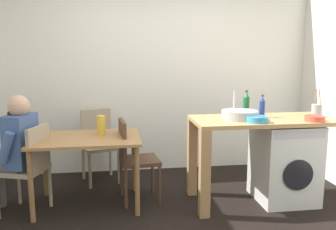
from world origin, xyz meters
TOP-DOWN VIEW (x-y plane):
  - ground_plane at (0.00, 0.00)m, footprint 5.46×5.46m
  - wall_back at (0.00, 1.75)m, footprint 4.60×0.10m
  - dining_table at (-0.86, 0.60)m, footprint 1.10×0.76m
  - chair_person_seat at (-1.41, 0.48)m, footprint 0.50×0.50m
  - chair_opposite at (-0.38, 0.64)m, footprint 0.44×0.44m
  - chair_spare_by_wall at (-0.78, 1.37)m, footprint 0.50×0.50m
  - seated_person at (-1.56, 0.53)m, footprint 0.56×0.54m
  - kitchen_counter at (0.78, 0.44)m, footprint 1.50×0.68m
  - washing_machine at (1.26, 0.44)m, footprint 0.60×0.61m
  - sink_basin at (0.73, 0.44)m, footprint 0.38×0.38m
  - tap at (0.73, 0.62)m, footprint 0.02×0.02m
  - bottle_tall_green at (0.90, 0.71)m, footprint 0.07×0.07m
  - bottle_squat_brown at (1.00, 0.50)m, footprint 0.06×0.06m
  - mixing_bowl at (0.84, 0.24)m, footprint 0.22×0.22m
  - utensil_crock at (1.62, 0.49)m, footprint 0.11×0.11m
  - colander at (1.44, 0.22)m, footprint 0.20×0.20m
  - vase at (-0.71, 0.70)m, footprint 0.09×0.09m
  - scissors at (0.94, 0.34)m, footprint 0.15×0.06m

SIDE VIEW (x-z plane):
  - ground_plane at x=0.00m, z-range 0.00..0.00m
  - washing_machine at x=1.26m, z-range 0.00..0.86m
  - chair_person_seat at x=-1.41m, z-range 0.06..0.96m
  - chair_opposite at x=-0.38m, z-range 0.06..0.96m
  - chair_spare_by_wall at x=-0.78m, z-range 0.06..0.96m
  - dining_table at x=-0.86m, z-range 0.27..1.01m
  - seated_person at x=-1.56m, z-range 0.07..1.27m
  - kitchen_counter at x=0.78m, z-range 0.30..1.22m
  - vase at x=-0.71m, z-range 0.74..0.95m
  - scissors at x=0.94m, z-range 0.92..0.93m
  - colander at x=1.44m, z-range 0.92..0.98m
  - mixing_bowl at x=0.84m, z-range 0.92..0.98m
  - sink_basin at x=0.73m, z-range 0.92..1.01m
  - utensil_crock at x=1.62m, z-range 0.84..1.14m
  - bottle_squat_brown at x=1.00m, z-range 0.91..1.15m
  - bottle_tall_green at x=0.90m, z-range 0.91..1.18m
  - tap at x=0.73m, z-range 0.92..1.20m
  - wall_back at x=0.00m, z-range 0.00..2.70m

